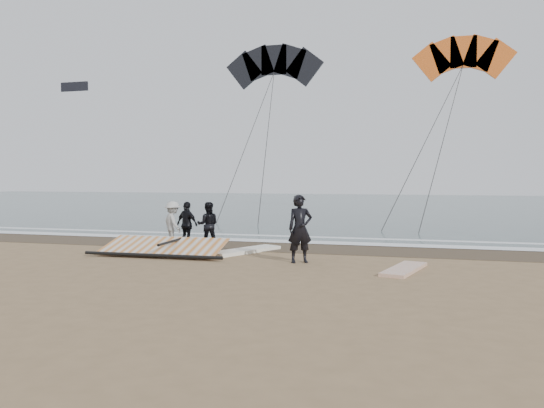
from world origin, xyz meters
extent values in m
plane|color=#8C704C|center=(0.00, 0.00, 0.00)|extent=(120.00, 120.00, 0.00)
cube|color=#233838|center=(0.00, 33.00, 0.01)|extent=(120.00, 54.00, 0.02)
cube|color=#4C3D2B|center=(0.00, 4.50, 0.01)|extent=(120.00, 2.80, 0.01)
cube|color=white|center=(0.00, 5.90, 0.03)|extent=(120.00, 0.90, 0.01)
cube|color=white|center=(0.00, 7.60, 0.03)|extent=(120.00, 0.45, 0.01)
imported|color=black|center=(1.13, 1.33, 0.99)|extent=(0.86, 0.75, 1.97)
cube|color=silver|center=(4.07, 0.73, 0.05)|extent=(1.22, 2.39, 0.09)
cube|color=white|center=(-1.04, 2.91, 0.06)|extent=(1.88, 2.71, 0.11)
imported|color=black|center=(-2.70, 3.75, 0.80)|extent=(0.93, 0.82, 1.60)
imported|color=black|center=(-3.40, 3.55, 0.81)|extent=(1.02, 0.71, 1.61)
imported|color=beige|center=(-4.10, 3.85, 0.80)|extent=(1.17, 1.13, 1.60)
cube|color=black|center=(-3.56, 2.23, 0.05)|extent=(2.69, 0.68, 0.10)
cube|color=orange|center=(-3.36, 1.63, 0.30)|extent=(3.94, 1.57, 0.41)
cylinder|color=black|center=(-3.36, 0.85, 0.11)|extent=(4.54, 0.17, 0.10)
cylinder|color=black|center=(-3.06, 1.63, 0.45)|extent=(0.11, 1.96, 0.08)
cylinder|color=#262626|center=(5.05, 16.38, 4.80)|extent=(0.04, 0.04, 15.73)
cylinder|color=#262626|center=(5.85, 16.16, 4.80)|extent=(0.04, 0.04, 15.71)
cylinder|color=#262626|center=(-5.41, 17.17, 4.83)|extent=(0.04, 0.04, 13.27)
cylinder|color=#262626|center=(-4.09, 16.57, 4.83)|extent=(0.04, 0.04, 14.22)
cube|color=black|center=(-28.02, 32.00, 11.29)|extent=(3.00, 0.12, 0.91)
camera|label=1|loc=(4.30, -13.59, 2.50)|focal=35.00mm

